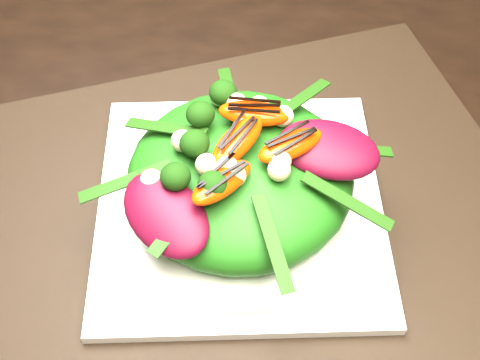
# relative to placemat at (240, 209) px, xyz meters

# --- Properties ---
(placemat) EXTENTS (0.63, 0.56, 0.00)m
(placemat) POSITION_rel_placemat_xyz_m (0.00, 0.00, 0.00)
(placemat) COLOR black
(placemat) RESTS_ON dining_table
(plate_base) EXTENTS (0.29, 0.29, 0.01)m
(plate_base) POSITION_rel_placemat_xyz_m (0.00, 0.00, 0.01)
(plate_base) COLOR silver
(plate_base) RESTS_ON placemat
(salad_bowl) EXTENTS (0.30, 0.30, 0.02)m
(salad_bowl) POSITION_rel_placemat_xyz_m (0.00, 0.00, 0.02)
(salad_bowl) COLOR white
(salad_bowl) RESTS_ON plate_base
(lettuce_mound) EXTENTS (0.21, 0.21, 0.07)m
(lettuce_mound) POSITION_rel_placemat_xyz_m (0.00, 0.00, 0.05)
(lettuce_mound) COLOR #205E11
(lettuce_mound) RESTS_ON salad_bowl
(radicchio_leaf) EXTENTS (0.09, 0.06, 0.02)m
(radicchio_leaf) POSITION_rel_placemat_xyz_m (0.07, 0.01, 0.08)
(radicchio_leaf) COLOR #460718
(radicchio_leaf) RESTS_ON lettuce_mound
(orange_segment) EXTENTS (0.06, 0.05, 0.02)m
(orange_segment) POSITION_rel_placemat_xyz_m (-0.01, 0.03, 0.09)
(orange_segment) COLOR #E83303
(orange_segment) RESTS_ON lettuce_mound
(broccoli_floret) EXTENTS (0.04, 0.04, 0.03)m
(broccoli_floret) POSITION_rel_placemat_xyz_m (-0.06, 0.02, 0.09)
(broccoli_floret) COLOR black
(broccoli_floret) RESTS_ON lettuce_mound
(macadamia_nut) EXTENTS (0.02, 0.02, 0.02)m
(macadamia_nut) POSITION_rel_placemat_xyz_m (0.02, -0.05, 0.09)
(macadamia_nut) COLOR beige
(macadamia_nut) RESTS_ON lettuce_mound
(balsamic_drizzle) EXTENTS (0.04, 0.03, 0.00)m
(balsamic_drizzle) POSITION_rel_placemat_xyz_m (-0.01, 0.03, 0.10)
(balsamic_drizzle) COLOR black
(balsamic_drizzle) RESTS_ON orange_segment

